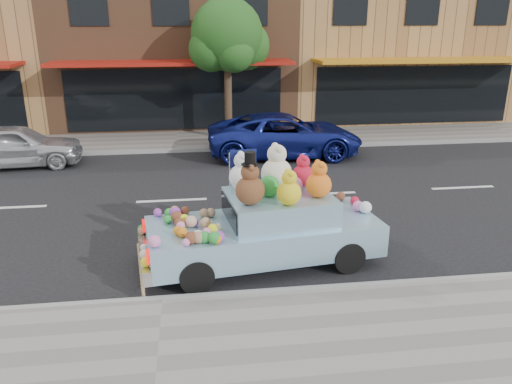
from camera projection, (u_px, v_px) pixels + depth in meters
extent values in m
plane|color=black|center=(172.00, 201.00, 12.87)|extent=(120.00, 120.00, 0.00)
cube|color=gray|center=(158.00, 359.00, 6.76)|extent=(60.00, 3.00, 0.12)
cube|color=gray|center=(176.00, 141.00, 18.94)|extent=(60.00, 3.00, 0.12)
cube|color=gray|center=(163.00, 301.00, 8.16)|extent=(60.00, 0.12, 0.13)
cube|color=gray|center=(176.00, 151.00, 17.53)|extent=(60.00, 0.12, 0.13)
cube|color=brown|center=(175.00, 41.00, 22.97)|extent=(10.00, 8.00, 7.00)
cube|color=black|center=(175.00, 100.00, 19.89)|extent=(8.50, 0.06, 2.40)
cube|color=#9E170E|center=(173.00, 63.00, 18.57)|extent=(9.00, 1.80, 0.12)
cube|color=black|center=(88.00, 3.00, 18.34)|extent=(1.40, 0.06, 1.60)
cube|color=black|center=(170.00, 3.00, 18.71)|extent=(1.40, 0.06, 1.60)
cube|color=black|center=(250.00, 4.00, 19.08)|extent=(1.40, 0.06, 1.60)
cube|color=#AC7D48|center=(383.00, 40.00, 24.20)|extent=(10.00, 8.00, 7.00)
cube|color=black|center=(414.00, 95.00, 21.12)|extent=(8.50, 0.06, 2.40)
cube|color=#C68117|center=(427.00, 60.00, 19.80)|extent=(9.00, 1.80, 0.12)
cube|color=black|center=(351.00, 4.00, 19.57)|extent=(1.40, 0.06, 1.60)
cube|color=black|center=(423.00, 4.00, 19.94)|extent=(1.40, 0.06, 1.60)
cube|color=black|center=(493.00, 5.00, 20.31)|extent=(1.40, 0.06, 1.60)
cylinder|color=#38281C|center=(228.00, 99.00, 18.68)|extent=(0.28, 0.28, 3.20)
sphere|color=#1D4D16|center=(227.00, 34.00, 17.92)|extent=(2.60, 2.60, 2.60)
sphere|color=#1D4D16|center=(246.00, 45.00, 18.42)|extent=(1.80, 1.80, 1.80)
sphere|color=#1D4D16|center=(211.00, 49.00, 17.83)|extent=(1.60, 1.60, 1.60)
sphere|color=#1D4D16|center=(234.00, 53.00, 17.58)|extent=(1.40, 1.40, 1.40)
sphere|color=#1D4D16|center=(218.00, 42.00, 18.55)|extent=(1.60, 1.60, 1.60)
imported|color=silver|center=(15.00, 146.00, 15.64)|extent=(4.10, 1.94, 1.36)
imported|color=navy|center=(285.00, 135.00, 16.89)|extent=(5.29, 2.61, 1.44)
cylinder|color=black|center=(349.00, 257.00, 9.13)|extent=(0.62, 0.28, 0.60)
cylinder|color=black|center=(317.00, 225.00, 10.56)|extent=(0.62, 0.28, 0.60)
cylinder|color=black|center=(197.00, 276.00, 8.45)|extent=(0.62, 0.28, 0.60)
cylinder|color=black|center=(185.00, 239.00, 9.88)|extent=(0.62, 0.28, 0.60)
cube|color=#91BFD8|center=(264.00, 236.00, 9.42)|extent=(4.48, 2.24, 0.60)
cube|color=#91BFD8|center=(279.00, 207.00, 9.32)|extent=(2.08, 1.73, 0.50)
cube|color=silver|center=(144.00, 257.00, 8.93)|extent=(0.39, 1.79, 0.26)
cube|color=red|center=(148.00, 257.00, 8.22)|extent=(0.10, 0.29, 0.16)
cube|color=red|center=(144.00, 226.00, 9.46)|extent=(0.10, 0.29, 0.16)
cube|color=black|center=(229.00, 212.00, 9.09)|extent=(0.21, 1.29, 0.40)
sphere|color=#5B331A|center=(250.00, 190.00, 8.67)|extent=(0.52, 0.52, 0.52)
sphere|color=#5B331A|center=(250.00, 172.00, 8.56)|extent=(0.32, 0.32, 0.32)
sphere|color=#5B331A|center=(251.00, 168.00, 8.43)|extent=(0.12, 0.12, 0.12)
sphere|color=#5B331A|center=(249.00, 164.00, 8.64)|extent=(0.12, 0.12, 0.12)
cylinder|color=black|center=(250.00, 164.00, 8.52)|extent=(0.30, 0.30, 0.02)
cylinder|color=black|center=(250.00, 158.00, 8.48)|extent=(0.19, 0.19, 0.22)
sphere|color=beige|center=(277.00, 174.00, 9.47)|extent=(0.60, 0.60, 0.60)
sphere|color=beige|center=(277.00, 154.00, 9.34)|extent=(0.37, 0.37, 0.37)
sphere|color=beige|center=(278.00, 149.00, 9.18)|extent=(0.14, 0.14, 0.14)
sphere|color=beige|center=(276.00, 146.00, 9.43)|extent=(0.14, 0.14, 0.14)
sphere|color=orange|center=(319.00, 185.00, 9.04)|extent=(0.47, 0.47, 0.47)
sphere|color=orange|center=(319.00, 169.00, 8.95)|extent=(0.29, 0.29, 0.29)
sphere|color=orange|center=(321.00, 165.00, 8.82)|extent=(0.11, 0.11, 0.11)
sphere|color=orange|center=(318.00, 162.00, 9.01)|extent=(0.11, 0.11, 0.11)
sphere|color=#AC122B|center=(303.00, 175.00, 9.68)|extent=(0.42, 0.42, 0.42)
sphere|color=#AC122B|center=(303.00, 162.00, 9.59)|extent=(0.26, 0.26, 0.26)
sphere|color=#AC122B|center=(304.00, 159.00, 9.48)|extent=(0.10, 0.10, 0.10)
sphere|color=#AC122B|center=(302.00, 156.00, 9.65)|extent=(0.10, 0.10, 0.10)
sphere|color=silver|center=(242.00, 177.00, 9.42)|extent=(0.50, 0.50, 0.50)
sphere|color=silver|center=(242.00, 161.00, 9.31)|extent=(0.31, 0.31, 0.31)
sphere|color=silver|center=(243.00, 157.00, 9.18)|extent=(0.12, 0.12, 0.12)
sphere|color=silver|center=(241.00, 154.00, 9.38)|extent=(0.12, 0.12, 0.12)
sphere|color=gold|center=(289.00, 193.00, 8.66)|extent=(0.44, 0.44, 0.44)
sphere|color=gold|center=(289.00, 178.00, 8.57)|extent=(0.27, 0.27, 0.27)
sphere|color=gold|center=(291.00, 174.00, 8.45)|extent=(0.10, 0.10, 0.10)
sphere|color=gold|center=(288.00, 171.00, 8.63)|extent=(0.10, 0.10, 0.10)
sphere|color=#23812D|center=(269.00, 186.00, 9.13)|extent=(0.40, 0.40, 0.40)
sphere|color=pink|center=(294.00, 185.00, 9.31)|extent=(0.32, 0.32, 0.32)
sphere|color=brown|center=(180.00, 223.00, 8.98)|extent=(0.20, 0.20, 0.20)
sphere|color=brown|center=(191.00, 238.00, 8.36)|extent=(0.22, 0.22, 0.22)
sphere|color=purple|center=(219.00, 236.00, 8.44)|extent=(0.19, 0.19, 0.19)
sphere|color=#8D6C4D|center=(206.00, 223.00, 8.99)|extent=(0.19, 0.19, 0.19)
sphere|color=pink|center=(155.00, 241.00, 8.23)|extent=(0.21, 0.21, 0.21)
sphere|color=brown|center=(185.00, 211.00, 9.61)|extent=(0.17, 0.17, 0.17)
sphere|color=#D1DB18|center=(184.00, 219.00, 9.20)|extent=(0.18, 0.18, 0.18)
sphere|color=purple|center=(158.00, 212.00, 9.54)|extent=(0.16, 0.16, 0.16)
sphere|color=beige|center=(219.00, 236.00, 8.50)|extent=(0.16, 0.16, 0.16)
sphere|color=#23812D|center=(205.00, 237.00, 8.40)|extent=(0.20, 0.20, 0.20)
sphere|color=#23812D|center=(169.00, 213.00, 9.51)|extent=(0.17, 0.17, 0.17)
sphere|color=beige|center=(218.00, 227.00, 8.87)|extent=(0.15, 0.15, 0.15)
sphere|color=#8D6C4D|center=(206.00, 238.00, 8.42)|extent=(0.16, 0.16, 0.16)
sphere|color=pink|center=(181.00, 226.00, 8.92)|extent=(0.16, 0.16, 0.16)
sphere|color=pink|center=(186.00, 242.00, 8.28)|extent=(0.13, 0.13, 0.13)
sphere|color=orange|center=(182.00, 232.00, 8.62)|extent=(0.18, 0.18, 0.18)
sphere|color=pink|center=(206.00, 232.00, 8.64)|extent=(0.16, 0.16, 0.16)
sphere|color=#23812D|center=(168.00, 219.00, 9.21)|extent=(0.16, 0.16, 0.16)
sphere|color=#8D6C4D|center=(211.00, 213.00, 9.50)|extent=(0.17, 0.17, 0.17)
sphere|color=purple|center=(177.00, 219.00, 9.28)|extent=(0.13, 0.13, 0.13)
sphere|color=beige|center=(172.00, 213.00, 9.51)|extent=(0.17, 0.17, 0.17)
sphere|color=silver|center=(198.00, 235.00, 8.50)|extent=(0.18, 0.18, 0.18)
sphere|color=#8D6C4D|center=(204.00, 213.00, 9.46)|extent=(0.18, 0.18, 0.18)
sphere|color=purple|center=(175.00, 212.00, 9.48)|extent=(0.21, 0.21, 0.21)
sphere|color=#8D6C4D|center=(199.00, 237.00, 8.38)|extent=(0.21, 0.21, 0.21)
sphere|color=#D1DB18|center=(213.00, 229.00, 8.74)|extent=(0.19, 0.19, 0.19)
sphere|color=orange|center=(215.00, 239.00, 8.37)|extent=(0.18, 0.18, 0.18)
sphere|color=purple|center=(194.00, 222.00, 9.07)|extent=(0.18, 0.18, 0.18)
sphere|color=beige|center=(208.00, 223.00, 8.99)|extent=(0.18, 0.18, 0.18)
sphere|color=#D1DB18|center=(175.00, 210.00, 9.62)|extent=(0.17, 0.17, 0.17)
sphere|color=orange|center=(178.00, 231.00, 8.71)|extent=(0.16, 0.16, 0.16)
sphere|color=orange|center=(216.00, 239.00, 8.36)|extent=(0.18, 0.18, 0.18)
sphere|color=brown|center=(177.00, 217.00, 9.24)|extent=(0.22, 0.22, 0.22)
sphere|color=#23812D|center=(214.00, 238.00, 8.36)|extent=(0.22, 0.22, 0.22)
sphere|color=#8D6C4D|center=(206.00, 223.00, 8.97)|extent=(0.21, 0.21, 0.21)
sphere|color=#D8A88C|center=(191.00, 221.00, 9.00)|extent=(0.22, 0.22, 0.22)
sphere|color=#23812D|center=(142.00, 229.00, 9.60)|extent=(0.15, 0.15, 0.15)
sphere|color=#AD122B|center=(145.00, 254.00, 8.61)|extent=(0.12, 0.12, 0.12)
sphere|color=#D1DB18|center=(146.00, 262.00, 8.26)|extent=(0.17, 0.17, 0.17)
sphere|color=silver|center=(144.00, 247.00, 8.85)|extent=(0.12, 0.12, 0.12)
sphere|color=silver|center=(146.00, 262.00, 8.30)|extent=(0.13, 0.13, 0.13)
sphere|color=orange|center=(144.00, 247.00, 8.86)|extent=(0.12, 0.12, 0.12)
sphere|color=beige|center=(145.00, 254.00, 8.54)|extent=(0.17, 0.17, 0.17)
sphere|color=#8D6C4D|center=(142.00, 231.00, 9.51)|extent=(0.14, 0.14, 0.14)
sphere|color=pink|center=(358.00, 206.00, 9.79)|extent=(0.21, 0.21, 0.21)
sphere|color=#AD122B|center=(355.00, 201.00, 10.11)|extent=(0.19, 0.19, 0.19)
sphere|color=silver|center=(366.00, 207.00, 9.68)|extent=(0.24, 0.24, 0.24)
sphere|color=purple|center=(317.00, 198.00, 10.22)|extent=(0.24, 0.24, 0.24)
sphere|color=brown|center=(341.00, 196.00, 10.36)|extent=(0.19, 0.19, 0.19)
cylinder|color=#997A54|center=(143.00, 292.00, 8.22)|extent=(0.06, 0.06, 0.17)
sphere|color=#997A54|center=(143.00, 287.00, 8.18)|extent=(0.07, 0.07, 0.07)
cylinder|color=#997A54|center=(143.00, 289.00, 8.32)|extent=(0.06, 0.06, 0.17)
sphere|color=#997A54|center=(143.00, 284.00, 8.29)|extent=(0.07, 0.07, 0.07)
cylinder|color=#997A54|center=(143.00, 286.00, 8.42)|extent=(0.06, 0.06, 0.17)
sphere|color=#997A54|center=(142.00, 281.00, 8.39)|extent=(0.07, 0.07, 0.07)
cylinder|color=#997A54|center=(142.00, 282.00, 8.53)|extent=(0.06, 0.06, 0.17)
sphere|color=#997A54|center=(142.00, 278.00, 8.49)|extent=(0.07, 0.07, 0.07)
cylinder|color=#997A54|center=(142.00, 279.00, 8.63)|extent=(0.06, 0.06, 0.17)
sphere|color=#997A54|center=(142.00, 274.00, 8.60)|extent=(0.07, 0.07, 0.07)
cylinder|color=#997A54|center=(142.00, 276.00, 8.73)|extent=(0.06, 0.06, 0.17)
sphere|color=#997A54|center=(141.00, 271.00, 8.70)|extent=(0.07, 0.07, 0.07)
cylinder|color=#997A54|center=(141.00, 273.00, 8.84)|extent=(0.06, 0.06, 0.17)
sphere|color=#997A54|center=(141.00, 268.00, 8.81)|extent=(0.07, 0.07, 0.07)
cylinder|color=#997A54|center=(141.00, 270.00, 8.94)|extent=(0.06, 0.06, 0.17)
sphere|color=#997A54|center=(141.00, 266.00, 8.91)|extent=(0.07, 0.07, 0.07)
cylinder|color=#997A54|center=(141.00, 267.00, 9.04)|extent=(0.06, 0.06, 0.17)
sphere|color=#997A54|center=(140.00, 263.00, 9.01)|extent=(0.07, 0.07, 0.07)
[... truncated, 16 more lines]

